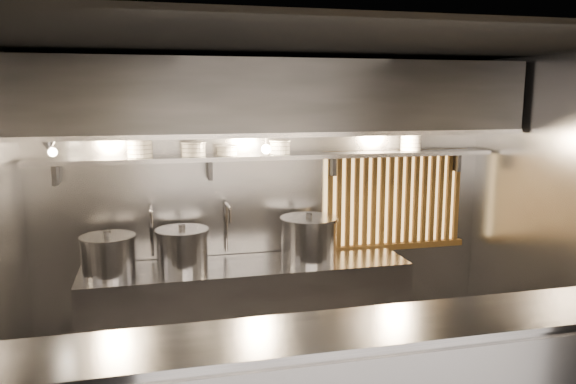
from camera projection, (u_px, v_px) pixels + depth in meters
name	position (u px, v px, depth m)	size (l,w,h in m)	color
ceiling	(315.00, 43.00, 3.87)	(4.50, 4.50, 0.00)	black
wall_back	(270.00, 203.00, 5.54)	(4.50, 4.50, 0.00)	gray
wall_right	(574.00, 224.00, 4.63)	(3.00, 3.00, 0.00)	gray
cooking_bench	(248.00, 310.00, 5.27)	(3.00, 0.70, 0.90)	#96969B
bowl_shelf	(274.00, 156.00, 5.28)	(4.40, 0.34, 0.04)	#96969B
exhaust_hood	(279.00, 98.00, 4.98)	(4.40, 0.81, 0.65)	#2D2D30
wood_screen	(394.00, 200.00, 5.80)	(1.56, 0.09, 1.04)	#FFC972
faucet_left	(151.00, 221.00, 5.16)	(0.04, 0.30, 0.50)	silver
faucet_right	(227.00, 217.00, 5.32)	(0.04, 0.30, 0.50)	silver
heat_lamp	(49.00, 145.00, 4.36)	(0.25, 0.35, 0.20)	#96969B
pendant_bulb	(266.00, 149.00, 5.13)	(0.09, 0.09, 0.19)	#2D2D30
stock_pot_left	(109.00, 256.00, 4.84)	(0.55, 0.55, 0.40)	#96969B
stock_pot_mid	(183.00, 248.00, 5.07)	(0.52, 0.52, 0.40)	#96969B
stock_pot_right	(309.00, 238.00, 5.31)	(0.64, 0.64, 0.45)	#96969B
bowl_stack_0	(140.00, 148.00, 4.98)	(0.24, 0.24, 0.17)	silver
bowl_stack_1	(193.00, 149.00, 5.09)	(0.23, 0.23, 0.13)	silver
bowl_stack_2	(227.00, 150.00, 5.17)	(0.21, 0.21, 0.09)	silver
bowl_stack_3	(280.00, 147.00, 5.28)	(0.20, 0.20, 0.13)	silver
bowl_stack_4	(411.00, 142.00, 5.60)	(0.21, 0.21, 0.17)	silver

